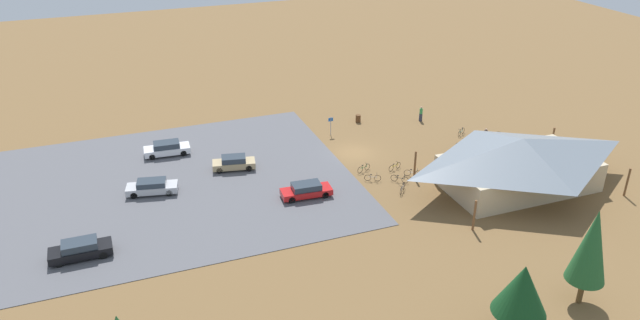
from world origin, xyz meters
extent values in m
plane|color=brown|center=(0.00, 0.00, 0.00)|extent=(160.00, 160.00, 0.00)
cube|color=#56565B|center=(22.98, 0.48, 0.03)|extent=(41.50, 28.14, 0.05)
cube|color=#C6B28E|center=(-11.45, 12.33, 1.41)|extent=(13.87, 7.54, 2.83)
pyramid|color=slate|center=(-11.45, 12.33, 3.91)|extent=(16.92, 10.59, 2.16)
cylinder|color=brown|center=(-19.68, 7.27, 1.41)|extent=(0.20, 0.20, 2.83)
cylinder|color=brown|center=(-3.22, 7.27, 1.41)|extent=(0.20, 0.20, 2.83)
cylinder|color=brown|center=(-19.68, 17.40, 1.41)|extent=(0.20, 0.20, 2.83)
cylinder|color=brown|center=(-3.22, 17.40, 1.41)|extent=(0.20, 0.20, 2.83)
cylinder|color=brown|center=(-3.91, -7.76, 0.45)|extent=(0.60, 0.60, 0.90)
cylinder|color=#99999E|center=(0.60, -5.31, 1.10)|extent=(0.08, 0.08, 2.20)
cube|color=#1959B2|center=(0.60, -5.31, 1.90)|extent=(0.56, 0.04, 0.40)
cone|color=#14421E|center=(1.60, 29.34, 3.86)|extent=(3.46, 3.46, 3.50)
cylinder|color=brown|center=(-4.86, 28.04, 1.00)|extent=(0.39, 0.39, 1.99)
cone|color=#235B2D|center=(-4.86, 28.04, 4.73)|extent=(2.66, 2.66, 5.47)
torus|color=black|center=(-1.12, 9.05, 0.36)|extent=(0.51, 0.56, 0.71)
torus|color=black|center=(-0.42, 9.83, 0.36)|extent=(0.51, 0.56, 0.71)
cylinder|color=#B7B7BC|center=(-0.77, 9.44, 0.48)|extent=(0.67, 0.74, 0.04)
cylinder|color=#B7B7BC|center=(-0.90, 9.30, 0.54)|extent=(0.04, 0.04, 0.37)
cube|color=black|center=(-0.90, 9.30, 0.72)|extent=(0.19, 0.20, 0.05)
cylinder|color=#B7B7BC|center=(-0.49, 9.75, 0.58)|extent=(0.04, 0.04, 0.44)
cylinder|color=black|center=(-0.49, 9.75, 0.80)|extent=(0.38, 0.34, 0.03)
torus|color=black|center=(-2.75, 6.72, 0.34)|extent=(0.61, 0.36, 0.67)
torus|color=black|center=(-3.70, 7.25, 0.34)|extent=(0.61, 0.36, 0.67)
cylinder|color=silver|center=(-3.22, 6.99, 0.45)|extent=(0.89, 0.52, 0.04)
cylinder|color=silver|center=(-3.05, 6.89, 0.54)|extent=(0.04, 0.04, 0.40)
cube|color=black|center=(-3.05, 6.89, 0.73)|extent=(0.21, 0.17, 0.05)
cylinder|color=silver|center=(-3.60, 7.20, 0.55)|extent=(0.04, 0.04, 0.43)
cylinder|color=black|center=(-3.60, 7.20, 0.76)|extent=(0.26, 0.43, 0.03)
torus|color=black|center=(-15.93, 2.96, 0.38)|extent=(0.58, 0.54, 0.75)
torus|color=black|center=(-16.67, 2.28, 0.38)|extent=(0.58, 0.54, 0.75)
cylinder|color=red|center=(-16.30, 2.62, 0.50)|extent=(0.71, 0.65, 0.04)
cylinder|color=red|center=(-16.17, 2.74, 0.62)|extent=(0.04, 0.04, 0.48)
cube|color=black|center=(-16.17, 2.74, 0.86)|extent=(0.20, 0.19, 0.05)
cylinder|color=red|center=(-16.60, 2.34, 0.61)|extent=(0.04, 0.04, 0.46)
cylinder|color=black|center=(-16.60, 2.34, 0.84)|extent=(0.35, 0.38, 0.03)
torus|color=black|center=(-14.88, 3.89, 0.33)|extent=(0.33, 0.60, 0.65)
torus|color=black|center=(-15.34, 4.79, 0.33)|extent=(0.33, 0.60, 0.65)
cylinder|color=#722D9E|center=(-15.11, 4.34, 0.43)|extent=(0.46, 0.85, 0.04)
cylinder|color=#722D9E|center=(-15.03, 4.18, 0.54)|extent=(0.04, 0.04, 0.43)
cube|color=black|center=(-15.03, 4.18, 0.76)|extent=(0.16, 0.21, 0.05)
cylinder|color=#722D9E|center=(-15.30, 4.70, 0.57)|extent=(0.04, 0.04, 0.48)
cylinder|color=black|center=(-15.30, 4.70, 0.81)|extent=(0.44, 0.25, 0.03)
torus|color=black|center=(-17.66, 5.60, 0.35)|extent=(0.67, 0.28, 0.70)
torus|color=black|center=(-18.67, 5.96, 0.35)|extent=(0.67, 0.28, 0.70)
cylinder|color=#2347B7|center=(-18.16, 5.78, 0.46)|extent=(0.93, 0.37, 0.04)
cylinder|color=#2347B7|center=(-17.98, 5.72, 0.54)|extent=(0.04, 0.04, 0.37)
cube|color=black|center=(-17.98, 5.72, 0.72)|extent=(0.22, 0.14, 0.05)
cylinder|color=#2347B7|center=(-18.57, 5.93, 0.59)|extent=(0.04, 0.04, 0.48)
cylinder|color=black|center=(-18.57, 5.93, 0.83)|extent=(0.19, 0.46, 0.03)
torus|color=black|center=(-1.72, 5.26, 0.33)|extent=(0.64, 0.27, 0.66)
torus|color=black|center=(-2.69, 4.90, 0.33)|extent=(0.64, 0.27, 0.66)
cylinder|color=yellow|center=(-2.20, 5.08, 0.44)|extent=(0.91, 0.36, 0.04)
cylinder|color=yellow|center=(-2.03, 5.14, 0.50)|extent=(0.04, 0.04, 0.35)
cube|color=black|center=(-2.03, 5.14, 0.68)|extent=(0.22, 0.14, 0.05)
cylinder|color=yellow|center=(-2.60, 4.93, 0.53)|extent=(0.04, 0.04, 0.40)
cylinder|color=black|center=(-2.60, 4.93, 0.73)|extent=(0.20, 0.46, 0.03)
torus|color=black|center=(-11.35, 3.96, 0.35)|extent=(0.32, 0.65, 0.70)
torus|color=black|center=(-10.94, 3.03, 0.35)|extent=(0.32, 0.65, 0.70)
cylinder|color=orange|center=(-11.15, 3.49, 0.46)|extent=(0.41, 0.87, 0.04)
cylinder|color=orange|center=(-11.22, 3.66, 0.55)|extent=(0.04, 0.04, 0.41)
cube|color=black|center=(-11.22, 3.66, 0.76)|extent=(0.15, 0.22, 0.05)
cylinder|color=orange|center=(-10.98, 3.12, 0.56)|extent=(0.04, 0.04, 0.42)
cylinder|color=black|center=(-10.98, 3.12, 0.77)|extent=(0.45, 0.22, 0.03)
torus|color=black|center=(-13.71, -0.34, 0.35)|extent=(0.60, 0.42, 0.69)
torus|color=black|center=(-12.85, 0.23, 0.35)|extent=(0.60, 0.42, 0.69)
cylinder|color=#197A7F|center=(-13.28, -0.06, 0.46)|extent=(0.81, 0.55, 0.04)
cylinder|color=#197A7F|center=(-13.44, -0.16, 0.57)|extent=(0.04, 0.04, 0.45)
cube|color=black|center=(-13.44, -0.16, 0.80)|extent=(0.21, 0.18, 0.05)
cylinder|color=#197A7F|center=(-12.94, 0.17, 0.59)|extent=(0.04, 0.04, 0.48)
cylinder|color=black|center=(-12.94, 0.17, 0.83)|extent=(0.29, 0.42, 0.03)
torus|color=black|center=(1.35, 4.51, 0.34)|extent=(0.66, 0.27, 0.69)
torus|color=black|center=(0.41, 4.17, 0.34)|extent=(0.66, 0.27, 0.69)
cylinder|color=#1E7F38|center=(0.88, 4.34, 0.46)|extent=(0.88, 0.35, 0.04)
cylinder|color=#1E7F38|center=(1.05, 4.40, 0.56)|extent=(0.04, 0.04, 0.43)
cube|color=black|center=(1.05, 4.40, 0.77)|extent=(0.22, 0.14, 0.05)
cylinder|color=#1E7F38|center=(0.50, 4.21, 0.55)|extent=(0.04, 0.04, 0.41)
cylinder|color=black|center=(0.50, 4.21, 0.76)|extent=(0.19, 0.46, 0.03)
torus|color=black|center=(-1.02, 7.25, 0.34)|extent=(0.53, 0.48, 0.68)
torus|color=black|center=(-1.84, 7.99, 0.34)|extent=(0.53, 0.48, 0.68)
cylinder|color=black|center=(-1.43, 7.62, 0.45)|extent=(0.78, 0.70, 0.04)
cylinder|color=black|center=(-1.28, 7.49, 0.52)|extent=(0.04, 0.04, 0.35)
cube|color=black|center=(-1.28, 7.49, 0.69)|extent=(0.20, 0.19, 0.05)
cylinder|color=black|center=(-1.75, 7.91, 0.54)|extent=(0.04, 0.04, 0.41)
cylinder|color=black|center=(-1.75, 7.91, 0.75)|extent=(0.34, 0.38, 0.03)
torus|color=black|center=(1.35, 6.28, 0.33)|extent=(0.62, 0.31, 0.66)
torus|color=black|center=(0.47, 6.68, 0.33)|extent=(0.62, 0.31, 0.66)
cylinder|color=#B7B7BC|center=(0.91, 6.48, 0.44)|extent=(0.82, 0.40, 0.04)
cylinder|color=#B7B7BC|center=(1.07, 6.41, 0.52)|extent=(0.04, 0.04, 0.37)
cube|color=black|center=(1.07, 6.41, 0.70)|extent=(0.22, 0.16, 0.05)
cylinder|color=#B7B7BC|center=(0.56, 6.64, 0.56)|extent=(0.04, 0.04, 0.47)
cylinder|color=black|center=(0.56, 6.64, 0.80)|extent=(0.23, 0.45, 0.03)
cube|color=#BCBCC1|center=(21.18, 1.48, 0.58)|extent=(4.90, 2.69, 0.62)
cube|color=#2D3842|center=(21.18, 1.48, 1.14)|extent=(2.86, 2.05, 0.49)
cylinder|color=black|center=(22.88, 1.91, 0.37)|extent=(0.67, 0.35, 0.64)
cylinder|color=black|center=(22.56, 0.40, 0.37)|extent=(0.67, 0.35, 0.64)
cylinder|color=black|center=(19.79, 2.56, 0.37)|extent=(0.67, 0.35, 0.64)
cylinder|color=black|center=(19.47, 1.06, 0.37)|extent=(0.67, 0.35, 0.64)
cube|color=tan|center=(12.88, -0.75, 0.59)|extent=(4.49, 2.52, 0.63)
cube|color=#2D3842|center=(12.88, -0.75, 1.17)|extent=(2.62, 1.95, 0.54)
cylinder|color=black|center=(14.44, -0.30, 0.37)|extent=(0.67, 0.34, 0.64)
cylinder|color=black|center=(14.14, -1.76, 0.37)|extent=(0.67, 0.34, 0.64)
cylinder|color=black|center=(11.62, 0.27, 0.37)|extent=(0.67, 0.34, 0.64)
cylinder|color=black|center=(11.32, -1.19, 0.37)|extent=(0.67, 0.34, 0.64)
cube|color=white|center=(18.68, -6.54, 0.60)|extent=(4.82, 2.17, 0.66)
cube|color=#2D3842|center=(18.68, -6.54, 1.21)|extent=(2.74, 1.81, 0.55)
cylinder|color=black|center=(20.33, -5.83, 0.37)|extent=(0.65, 0.26, 0.64)
cylinder|color=black|center=(20.22, -7.46, 0.37)|extent=(0.65, 0.26, 0.64)
cylinder|color=black|center=(17.14, -5.61, 0.37)|extent=(0.65, 0.26, 0.64)
cylinder|color=black|center=(17.03, -7.24, 0.37)|extent=(0.65, 0.26, 0.64)
cube|color=red|center=(7.96, 7.15, 0.55)|extent=(4.77, 2.09, 0.56)
cube|color=#2D3842|center=(7.96, 7.15, 1.11)|extent=(2.71, 1.74, 0.56)
cylinder|color=black|center=(9.60, 7.81, 0.37)|extent=(0.65, 0.26, 0.64)
cylinder|color=black|center=(9.49, 6.26, 0.37)|extent=(0.65, 0.26, 0.64)
cylinder|color=black|center=(6.44, 8.03, 0.37)|extent=(0.65, 0.26, 0.64)
cylinder|color=black|center=(6.33, 6.48, 0.37)|extent=(0.65, 0.26, 0.64)
cube|color=black|center=(27.61, 9.98, 0.60)|extent=(4.71, 1.82, 0.65)
cube|color=#2D3842|center=(27.61, 9.98, 1.21)|extent=(2.64, 1.60, 0.57)
cylinder|color=black|center=(29.21, 10.78, 0.37)|extent=(0.64, 0.22, 0.64)
cylinder|color=black|center=(29.21, 9.19, 0.37)|extent=(0.64, 0.22, 0.64)
cylinder|color=black|center=(26.01, 10.78, 0.37)|extent=(0.64, 0.22, 0.64)
cylinder|color=black|center=(26.00, 9.19, 0.37)|extent=(0.64, 0.22, 0.64)
cube|color=#2D3347|center=(-14.61, 2.61, 0.40)|extent=(0.36, 0.30, 0.81)
cylinder|color=black|center=(-14.61, 2.61, 1.11)|extent=(0.36, 0.36, 0.61)
sphere|color=tan|center=(-14.61, 2.61, 1.54)|extent=(0.24, 0.24, 0.24)
cube|color=#2D3347|center=(-11.04, -5.41, 0.47)|extent=(0.30, 0.36, 0.94)
cylinder|color=green|center=(-11.04, -5.41, 1.26)|extent=(0.36, 0.36, 0.65)
sphere|color=tan|center=(-11.04, -5.41, 1.71)|extent=(0.24, 0.24, 0.24)
camera|label=1|loc=(24.08, 53.12, 27.54)|focal=33.93mm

